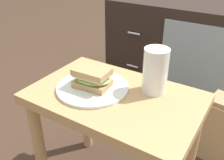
# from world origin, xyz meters

# --- Properties ---
(side_table) EXTENTS (0.56, 0.36, 0.46)m
(side_table) POSITION_xyz_m (0.00, 0.00, 0.37)
(side_table) COLOR tan
(side_table) RESTS_ON ground
(tv_cabinet) EXTENTS (0.96, 0.46, 0.58)m
(tv_cabinet) POSITION_xyz_m (-0.04, 0.95, 0.29)
(tv_cabinet) COLOR black
(tv_cabinet) RESTS_ON ground
(plate) EXTENTS (0.24, 0.24, 0.01)m
(plate) POSITION_xyz_m (-0.08, -0.01, 0.47)
(plate) COLOR silver
(plate) RESTS_ON side_table
(sandwich_front) EXTENTS (0.13, 0.10, 0.07)m
(sandwich_front) POSITION_xyz_m (-0.08, -0.01, 0.50)
(sandwich_front) COLOR tan
(sandwich_front) RESTS_ON plate
(beer_glass) EXTENTS (0.08, 0.08, 0.15)m
(beer_glass) POSITION_xyz_m (0.10, 0.09, 0.53)
(beer_glass) COLOR silver
(beer_glass) RESTS_ON side_table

